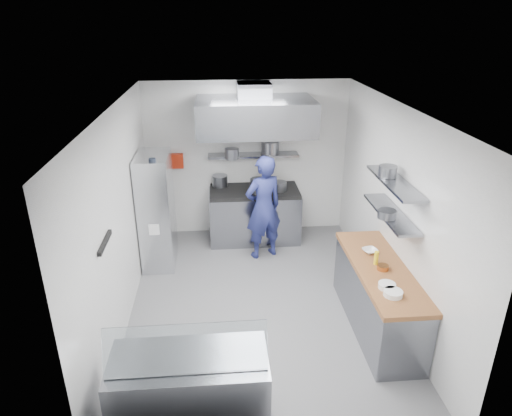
{
  "coord_description": "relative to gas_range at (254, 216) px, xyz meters",
  "views": [
    {
      "loc": [
        -0.52,
        -5.42,
        3.84
      ],
      "look_at": [
        0.0,
        0.6,
        1.25
      ],
      "focal_mm": 32.0,
      "sensor_mm": 36.0,
      "label": 1
    }
  ],
  "objects": [
    {
      "name": "mixing_bowl",
      "position": [
        1.36,
        -2.31,
        0.47
      ],
      "size": [
        0.23,
        0.23,
        0.05
      ],
      "primitive_type": "imported",
      "rotation": [
        0.0,
        0.0,
        0.26
      ],
      "color": "white",
      "rests_on": "prep_counter_top"
    },
    {
      "name": "wall_front",
      "position": [
        -0.1,
        -4.6,
        0.95
      ],
      "size": [
        3.6,
        2.8,
        0.02
      ],
      "primitive_type": "cube",
      "rotation": [
        -1.57,
        0.0,
        0.0
      ],
      "color": "white",
      "rests_on": "floor"
    },
    {
      "name": "plate_stack_a",
      "position": [
        1.3,
        -3.32,
        0.48
      ],
      "size": [
        0.22,
        0.22,
        0.06
      ],
      "primitive_type": "cylinder",
      "color": "white",
      "rests_on": "prep_counter_top"
    },
    {
      "name": "wall_shelf_upper",
      "position": [
        1.54,
        -2.4,
        1.47
      ],
      "size": [
        0.3,
        1.3,
        0.04
      ],
      "primitive_type": "cube",
      "color": "gray",
      "rests_on": "wall_right"
    },
    {
      "name": "stock_pot_right",
      "position": [
        0.44,
        -0.08,
        0.59
      ],
      "size": [
        0.25,
        0.25,
        0.16
      ],
      "primitive_type": "cylinder",
      "color": "slate",
      "rests_on": "cooktop"
    },
    {
      "name": "wall_back",
      "position": [
        -0.1,
        0.4,
        0.95
      ],
      "size": [
        3.6,
        2.8,
        0.02
      ],
      "primitive_type": "cube",
      "rotation": [
        1.57,
        0.0,
        0.0
      ],
      "color": "white",
      "rests_on": "floor"
    },
    {
      "name": "over_range_shelf",
      "position": [
        0.0,
        0.24,
        1.07
      ],
      "size": [
        1.6,
        0.3,
        0.04
      ],
      "primitive_type": "cube",
      "color": "gray",
      "rests_on": "wall_back"
    },
    {
      "name": "red_firebox",
      "position": [
        -1.35,
        0.34,
        0.97
      ],
      "size": [
        0.22,
        0.1,
        0.26
      ],
      "primitive_type": "cube",
      "color": "#AE240D",
      "rests_on": "wall_back"
    },
    {
      "name": "wire_rack",
      "position": [
        -1.63,
        -0.71,
        0.48
      ],
      "size": [
        0.5,
        0.9,
        1.85
      ],
      "primitive_type": "cube",
      "color": "silver",
      "rests_on": "floor"
    },
    {
      "name": "display_case",
      "position": [
        -0.96,
        -4.1,
        -0.03
      ],
      "size": [
        1.5,
        0.7,
        0.85
      ],
      "primitive_type": "cube",
      "color": "gray",
      "rests_on": "floor"
    },
    {
      "name": "shelf_pot_a",
      "position": [
        -0.39,
        0.0,
        1.18
      ],
      "size": [
        0.24,
        0.24,
        0.18
      ],
      "primitive_type": "cylinder",
      "color": "slate",
      "rests_on": "over_range_shelf"
    },
    {
      "name": "rack_bin_a",
      "position": [
        -1.63,
        -1.06,
        0.35
      ],
      "size": [
        0.16,
        0.2,
        0.18
      ],
      "primitive_type": "cube",
      "color": "white",
      "rests_on": "wire_rack"
    },
    {
      "name": "hood_duct",
      "position": [
        0.0,
        0.05,
        2.23
      ],
      "size": [
        0.55,
        0.55,
        0.24
      ],
      "primitive_type": "cube",
      "color": "slate",
      "rests_on": "extractor_hood"
    },
    {
      "name": "gas_range",
      "position": [
        0.0,
        0.0,
        0.0
      ],
      "size": [
        1.6,
        0.8,
        0.9
      ],
      "primitive_type": "cube",
      "color": "gray",
      "rests_on": "floor"
    },
    {
      "name": "extractor_hood",
      "position": [
        0.0,
        -0.18,
        1.85
      ],
      "size": [
        1.9,
        1.15,
        0.55
      ],
      "primitive_type": "cube",
      "color": "gray",
      "rests_on": "wall_back"
    },
    {
      "name": "rack_bin_b",
      "position": [
        -1.63,
        -0.61,
        0.85
      ],
      "size": [
        0.15,
        0.2,
        0.18
      ],
      "primitive_type": "cube",
      "color": "yellow",
      "rests_on": "wire_rack"
    },
    {
      "name": "copper_pan",
      "position": [
        1.38,
        -2.76,
        0.48
      ],
      "size": [
        0.15,
        0.15,
        0.06
      ],
      "primitive_type": "cylinder",
      "color": "#BA7034",
      "rests_on": "prep_counter_top"
    },
    {
      "name": "chef",
      "position": [
        0.1,
        -0.65,
        0.44
      ],
      "size": [
        0.76,
        0.64,
        1.77
      ],
      "primitive_type": "imported",
      "rotation": [
        0.0,
        0.0,
        3.53
      ],
      "color": "navy",
      "rests_on": "floor"
    },
    {
      "name": "shelf_pot_c",
      "position": [
        1.42,
        -2.57,
        1.12
      ],
      "size": [
        0.23,
        0.23,
        0.1
      ],
      "primitive_type": "cylinder",
      "color": "slate",
      "rests_on": "wall_shelf_lower"
    },
    {
      "name": "stock_pot_mid",
      "position": [
        0.07,
        -0.12,
        0.63
      ],
      "size": [
        0.3,
        0.3,
        0.24
      ],
      "primitive_type": "cylinder",
      "color": "slate",
      "rests_on": "cooktop"
    },
    {
      "name": "plate_stack_b",
      "position": [
        1.28,
        -3.17,
        0.48
      ],
      "size": [
        0.2,
        0.2,
        0.06
      ],
      "primitive_type": "cylinder",
      "color": "white",
      "rests_on": "prep_counter_top"
    },
    {
      "name": "display_glass",
      "position": [
        -0.96,
        -4.22,
        0.62
      ],
      "size": [
        1.47,
        0.19,
        0.42
      ],
      "primitive_type": "cube",
      "rotation": [
        -0.38,
        0.0,
        0.0
      ],
      "color": "silver",
      "rests_on": "display_case"
    },
    {
      "name": "wall_right",
      "position": [
        1.7,
        -2.1,
        0.95
      ],
      "size": [
        2.8,
        5.0,
        0.02
      ],
      "primitive_type": "cube",
      "rotation": [
        1.57,
        0.0,
        -1.57
      ],
      "color": "white",
      "rests_on": "floor"
    },
    {
      "name": "ceiling",
      "position": [
        -0.1,
        -2.1,
        2.35
      ],
      "size": [
        5.0,
        5.0,
        0.0
      ],
      "primitive_type": "plane",
      "rotation": [
        3.14,
        0.0,
        0.0
      ],
      "color": "silver",
      "rests_on": "wall_back"
    },
    {
      "name": "knife_strip",
      "position": [
        -1.88,
        -3.0,
        1.1
      ],
      "size": [
        0.04,
        0.55,
        0.05
      ],
      "primitive_type": "cube",
      "color": "black",
      "rests_on": "wall_left"
    },
    {
      "name": "squeeze_bottle",
      "position": [
        1.33,
        -2.62,
        0.54
      ],
      "size": [
        0.06,
        0.06,
        0.18
      ],
      "primitive_type": "cylinder",
      "color": "yellow",
      "rests_on": "prep_counter_top"
    },
    {
      "name": "shelf_pot_d",
      "position": [
        1.5,
        -2.24,
        1.56
      ],
      "size": [
        0.23,
        0.23,
        0.14
      ],
      "primitive_type": "cylinder",
      "color": "slate",
      "rests_on": "wall_shelf_upper"
    },
    {
      "name": "prep_counter_top",
      "position": [
        1.38,
        -2.7,
        0.42
      ],
      "size": [
        0.65,
        2.04,
        0.06
      ],
      "primitive_type": "cube",
      "color": "brown",
      "rests_on": "prep_counter_base"
    },
    {
      "name": "prep_counter_base",
      "position": [
        1.38,
        -2.7,
        -0.03
      ],
      "size": [
        0.62,
        2.0,
        0.84
      ],
      "primitive_type": "cube",
      "color": "gray",
      "rests_on": "floor"
    },
    {
      "name": "stock_pot_left",
      "position": [
        -0.6,
        0.24,
        0.61
      ],
      "size": [
        0.28,
        0.28,
        0.2
      ],
      "primitive_type": "cylinder",
      "color": "slate",
      "rests_on": "cooktop"
    },
    {
      "name": "wall_shelf_lower",
      "position": [
        1.54,
        -2.4,
        1.05
      ],
      "size": [
        0.3,
        1.3,
        0.04
      ],
      "primitive_type": "cube",
      "color": "gray",
      "rests_on": "wall_right"
    },
    {
      "name": "floor",
      "position": [
        -0.1,
        -2.1,
        -0.45
      ],
      "size": [
        5.0,
        5.0,
        0.0
      ],
      "primitive_type": "plane",
      "color": "#5E5E61",
      "rests_on": "ground"
    },
    {
      "name": "shelf_pot_b",
      "position": [
        0.3,
        0.26,
        1.2
      ],
      "size": [
        0.31,
        0.31,
        0.22
      ],
      "primitive_type": "cylinder",
      "color": "slate",
      "rests_on": "over_range_shelf"
    },
    {
      "name": "cooktop",
      "position": [
        0.0,
        0.0,
        0.48
      ],
      "size": [
        1.57,
        0.78,
        0.06
      ],
      "primitive_type": "cube",
      "color": "black",
      "rests_on": "gas_range"
    },
    {
      "name": "wall_left",
      "position": [
        -1.9,
        -2.1,
        0.95
      ],
      "size": [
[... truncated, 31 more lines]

